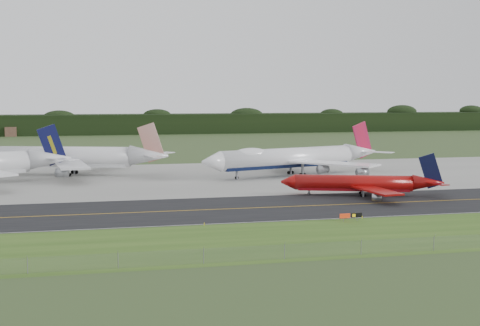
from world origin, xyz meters
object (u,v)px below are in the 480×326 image
Objects in this scene: jet_red_737 at (362,184)px; taxiway_sign at (351,216)px; jet_star_tail at (70,158)px; jet_ba_747 at (293,158)px.

taxiway_sign is (-15.14, -29.89, -1.79)m from jet_red_737.
jet_star_tail is 102.71m from taxiway_sign.
jet_red_737 is at bearing -84.03° from jet_ba_747.
jet_red_737 reaches higher than taxiway_sign.
jet_red_737 is 33.56m from taxiway_sign.
taxiway_sign is (-10.79, -71.44, -4.24)m from jet_ba_747.
jet_ba_747 is 72.38m from taxiway_sign.
jet_red_737 is at bearing -39.81° from jet_star_tail.
jet_red_737 is 89.82m from jet_star_tail.
taxiway_sign is at bearing -58.36° from jet_star_tail.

